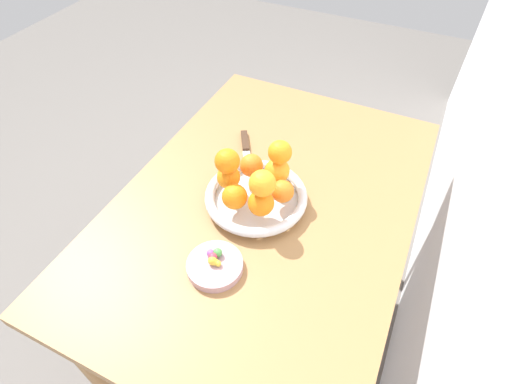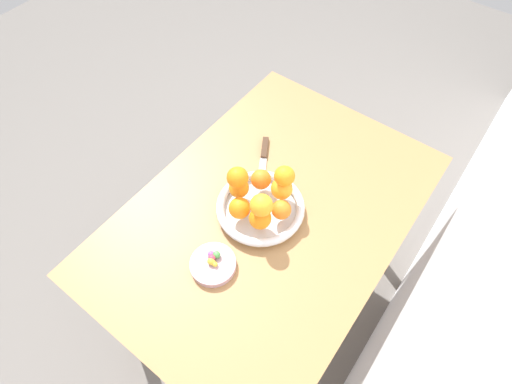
# 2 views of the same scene
# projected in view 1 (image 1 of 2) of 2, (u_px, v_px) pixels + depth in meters

# --- Properties ---
(ground_plane) EXTENTS (6.00, 6.00, 0.00)m
(ground_plane) POSITION_uv_depth(u_px,v_px,m) (263.00, 323.00, 1.62)
(ground_plane) COLOR slate
(dining_table) EXTENTS (1.10, 0.76, 0.74)m
(dining_table) POSITION_uv_depth(u_px,v_px,m) (266.00, 221.00, 1.14)
(dining_table) COLOR #9E7042
(dining_table) RESTS_ON ground_plane
(fruit_bowl) EXTENTS (0.27, 0.27, 0.04)m
(fruit_bowl) POSITION_uv_depth(u_px,v_px,m) (256.00, 197.00, 1.06)
(fruit_bowl) COLOR silver
(fruit_bowl) RESTS_ON dining_table
(candy_dish) EXTENTS (0.13, 0.13, 0.02)m
(candy_dish) POSITION_uv_depth(u_px,v_px,m) (215.00, 266.00, 0.92)
(candy_dish) COLOR #B28C99
(candy_dish) RESTS_ON dining_table
(orange_0) EXTENTS (0.06, 0.06, 0.06)m
(orange_0) POSITION_uv_depth(u_px,v_px,m) (251.00, 165.00, 1.07)
(orange_0) COLOR orange
(orange_0) RESTS_ON fruit_bowl
(orange_1) EXTENTS (0.06, 0.06, 0.06)m
(orange_1) POSITION_uv_depth(u_px,v_px,m) (229.00, 177.00, 1.04)
(orange_1) COLOR orange
(orange_1) RESTS_ON fruit_bowl
(orange_2) EXTENTS (0.06, 0.06, 0.06)m
(orange_2) POSITION_uv_depth(u_px,v_px,m) (235.00, 197.00, 0.99)
(orange_2) COLOR orange
(orange_2) RESTS_ON fruit_bowl
(orange_3) EXTENTS (0.07, 0.07, 0.07)m
(orange_3) POSITION_uv_depth(u_px,v_px,m) (261.00, 203.00, 0.98)
(orange_3) COLOR orange
(orange_3) RESTS_ON fruit_bowl
(orange_4) EXTENTS (0.06, 0.06, 0.06)m
(orange_4) POSITION_uv_depth(u_px,v_px,m) (283.00, 191.00, 1.01)
(orange_4) COLOR orange
(orange_4) RESTS_ON fruit_bowl
(orange_5) EXTENTS (0.07, 0.07, 0.07)m
(orange_5) POSITION_uv_depth(u_px,v_px,m) (277.00, 171.00, 1.05)
(orange_5) COLOR orange
(orange_5) RESTS_ON fruit_bowl
(orange_6) EXTENTS (0.06, 0.06, 0.06)m
(orange_6) POSITION_uv_depth(u_px,v_px,m) (227.00, 161.00, 0.99)
(orange_6) COLOR orange
(orange_6) RESTS_ON orange_1
(orange_7) EXTENTS (0.07, 0.07, 0.07)m
(orange_7) POSITION_uv_depth(u_px,v_px,m) (262.00, 183.00, 0.93)
(orange_7) COLOR orange
(orange_7) RESTS_ON orange_3
(orange_8) EXTENTS (0.06, 0.06, 0.06)m
(orange_8) POSITION_uv_depth(u_px,v_px,m) (280.00, 152.00, 1.01)
(orange_8) COLOR orange
(orange_8) RESTS_ON orange_5
(candy_ball_0) EXTENTS (0.01, 0.01, 0.01)m
(candy_ball_0) POSITION_uv_depth(u_px,v_px,m) (218.00, 264.00, 0.91)
(candy_ball_0) COLOR gold
(candy_ball_0) RESTS_ON candy_dish
(candy_ball_1) EXTENTS (0.02, 0.02, 0.02)m
(candy_ball_1) POSITION_uv_depth(u_px,v_px,m) (214.00, 260.00, 0.91)
(candy_ball_1) COLOR #472819
(candy_ball_1) RESTS_ON candy_dish
(candy_ball_2) EXTENTS (0.02, 0.02, 0.02)m
(candy_ball_2) POSITION_uv_depth(u_px,v_px,m) (212.00, 261.00, 0.91)
(candy_ball_2) COLOR gold
(candy_ball_2) RESTS_ON candy_dish
(candy_ball_3) EXTENTS (0.02, 0.02, 0.02)m
(candy_ball_3) POSITION_uv_depth(u_px,v_px,m) (213.00, 257.00, 0.91)
(candy_ball_3) COLOR #C6384C
(candy_ball_3) RESTS_ON candy_dish
(candy_ball_4) EXTENTS (0.02, 0.02, 0.02)m
(candy_ball_4) POSITION_uv_depth(u_px,v_px,m) (215.00, 262.00, 0.91)
(candy_ball_4) COLOR gold
(candy_ball_4) RESTS_ON candy_dish
(candy_ball_5) EXTENTS (0.02, 0.02, 0.02)m
(candy_ball_5) POSITION_uv_depth(u_px,v_px,m) (218.00, 253.00, 0.92)
(candy_ball_5) COLOR #4C9947
(candy_ball_5) RESTS_ON candy_dish
(candy_ball_6) EXTENTS (0.02, 0.02, 0.02)m
(candy_ball_6) POSITION_uv_depth(u_px,v_px,m) (211.00, 253.00, 0.92)
(candy_ball_6) COLOR #8C4C99
(candy_ball_6) RESTS_ON candy_dish
(knife) EXTENTS (0.23, 0.15, 0.01)m
(knife) POSITION_uv_depth(u_px,v_px,m) (247.00, 154.00, 1.20)
(knife) COLOR #3F2819
(knife) RESTS_ON dining_table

